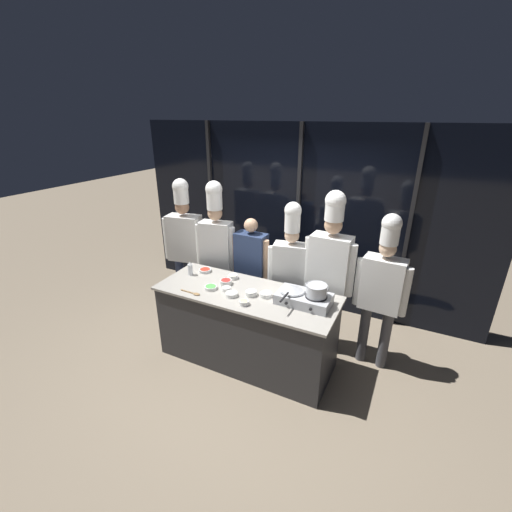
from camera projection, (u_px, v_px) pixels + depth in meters
name	position (u px, v px, depth m)	size (l,w,h in m)	color
ground_plane	(247.00, 358.00, 4.23)	(24.00, 24.00, 0.00)	#7F705B
window_wall_back	(298.00, 219.00, 5.07)	(5.33, 0.09, 2.70)	black
demo_counter	(247.00, 326.00, 4.05)	(2.09, 0.80, 0.93)	#2D2D30
portable_stove	(304.00, 298.00, 3.62)	(0.57, 0.34, 0.12)	#B2B5BA
frying_pan	(292.00, 289.00, 3.64)	(0.27, 0.47, 0.05)	#ADAFB5
stock_pot	(317.00, 290.00, 3.52)	(0.24, 0.22, 0.13)	#B7BABF
squeeze_bottle_clear	(190.00, 269.00, 4.25)	(0.06, 0.06, 0.18)	white
prep_bowl_garlic	(251.00, 293.00, 3.79)	(0.13, 0.13, 0.06)	white
prep_bowl_ginger	(244.00, 302.00, 3.61)	(0.11, 0.11, 0.05)	white
prep_bowl_chili_flakes	(205.00, 270.00, 4.36)	(0.16, 0.16, 0.04)	white
prep_bowl_bell_pepper	(226.00, 282.00, 4.04)	(0.14, 0.14, 0.06)	white
prep_bowl_rice	(232.00, 294.00, 3.78)	(0.14, 0.14, 0.05)	white
prep_bowl_scallions	(211.00, 287.00, 3.93)	(0.15, 0.15, 0.04)	white
prep_bowl_onion	(227.00, 289.00, 3.89)	(0.10, 0.10, 0.05)	white
prep_bowl_chicken	(266.00, 294.00, 3.77)	(0.13, 0.13, 0.05)	white
prep_bowl_noodles	(233.00, 276.00, 4.18)	(0.12, 0.12, 0.05)	white
serving_spoon_slotted	(194.00, 293.00, 3.83)	(0.27, 0.05, 0.02)	olive
chef_head	(185.00, 239.00, 4.90)	(0.61, 0.33, 1.99)	#2D3856
chef_sous	(216.00, 243.00, 4.64)	(0.55, 0.30, 2.01)	#2D3856
person_guest	(251.00, 264.00, 4.55)	(0.55, 0.23, 1.57)	#4C4C51
chef_line	(291.00, 266.00, 4.22)	(0.56, 0.30, 1.86)	#232326
chef_pastry	(330.00, 264.00, 3.97)	(0.61, 0.26, 2.04)	#2D3856
chef_apprentice	(382.00, 285.00, 3.76)	(0.58, 0.26, 1.86)	#4C4C51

